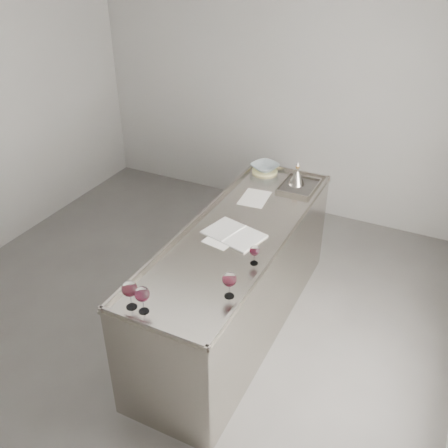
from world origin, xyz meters
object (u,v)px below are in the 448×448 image
at_px(wine_glass_right, 229,280).
at_px(notebook, 234,234).
at_px(counter, 237,280).
at_px(wine_glass_middle, 142,295).
at_px(wine_funnel, 297,177).
at_px(ceramic_bowl, 265,167).
at_px(wine_glass_left, 130,289).
at_px(wine_glass_small, 254,251).

bearing_deg(wine_glass_right, notebook, 113.07).
relative_size(counter, wine_glass_right, 13.36).
height_order(wine_glass_middle, wine_funnel, wine_funnel).
bearing_deg(wine_funnel, ceramic_bowl, 162.05).
xyz_separation_m(counter, wine_funnel, (0.13, 0.96, 0.54)).
relative_size(wine_glass_left, wine_funnel, 0.88).
relative_size(wine_glass_left, wine_glass_middle, 1.06).
height_order(wine_glass_right, notebook, wine_glass_right).
height_order(wine_glass_left, wine_funnel, wine_funnel).
height_order(wine_glass_right, wine_funnel, wine_funnel).
xyz_separation_m(wine_glass_left, ceramic_bowl, (0.00, 2.16, -0.09)).
xyz_separation_m(wine_glass_middle, notebook, (0.12, 1.03, -0.12)).
height_order(wine_glass_right, ceramic_bowl, wine_glass_right).
relative_size(notebook, wine_funnel, 2.22).
distance_m(wine_glass_left, wine_glass_right, 0.61).
xyz_separation_m(wine_glass_left, wine_glass_right, (0.50, 0.36, -0.01)).
xyz_separation_m(counter, wine_glass_right, (0.27, -0.72, 0.60)).
distance_m(wine_glass_middle, ceramic_bowl, 2.16).
bearing_deg(wine_glass_small, counter, 130.36).
bearing_deg(wine_funnel, wine_glass_right, -85.23).
bearing_deg(wine_glass_middle, wine_glass_small, 61.87).
bearing_deg(wine_glass_middle, counter, 83.13).
relative_size(wine_glass_right, wine_glass_small, 1.27).
bearing_deg(wine_glass_small, notebook, 136.47).
distance_m(wine_glass_right, ceramic_bowl, 1.87).
bearing_deg(notebook, wine_glass_middle, -82.57).
bearing_deg(wine_glass_left, counter, 78.48).
xyz_separation_m(wine_glass_middle, wine_glass_small, (0.41, 0.76, -0.03)).
bearing_deg(notebook, ceramic_bowl, 114.74).
height_order(notebook, wine_funnel, wine_funnel).
bearing_deg(wine_glass_small, wine_glass_middle, -118.13).
bearing_deg(notebook, wine_funnel, 96.20).
bearing_deg(ceramic_bowl, wine_glass_right, -74.63).
xyz_separation_m(counter, notebook, (-0.01, -0.05, 0.47)).
relative_size(wine_glass_middle, notebook, 0.38).
relative_size(counter, notebook, 4.95).
height_order(notebook, ceramic_bowl, ceramic_bowl).
bearing_deg(wine_glass_right, counter, 110.90).
bearing_deg(wine_glass_left, wine_glass_small, 56.84).
bearing_deg(notebook, wine_glass_left, -87.46).
bearing_deg(wine_glass_small, wine_glass_left, -123.16).
height_order(wine_glass_right, wine_glass_small, wine_glass_right).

